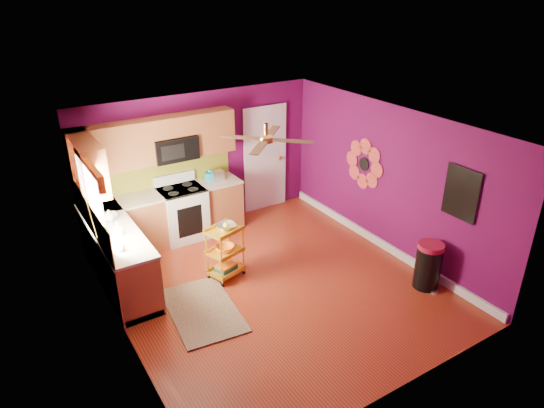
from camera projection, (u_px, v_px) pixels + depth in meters
ground at (274, 285)px, 7.44m from camera, size 5.00×5.00×0.00m
room_envelope at (275, 187)px, 6.75m from camera, size 4.54×5.04×2.52m
lower_cabinets at (146, 234)px, 8.00m from camera, size 2.81×2.31×0.94m
electric_range at (183, 212)px, 8.63m from camera, size 0.76×0.66×1.13m
upper_cabinetry at (136, 149)px, 7.74m from camera, size 2.80×2.30×1.26m
left_window at (91, 189)px, 6.44m from camera, size 0.08×1.35×1.08m
panel_door at (265, 160)px, 9.54m from camera, size 0.95×0.11×2.15m
right_wall_art at (405, 176)px, 7.63m from camera, size 0.04×2.74×1.04m
ceiling_fan at (266, 138)px, 6.61m from camera, size 1.01×1.01×0.26m
shag_rug at (203, 310)px, 6.87m from camera, size 1.04×1.54×0.02m
rolling_cart at (225, 250)px, 7.46m from camera, size 0.61×0.51×0.94m
trash_can at (428, 265)px, 7.26m from camera, size 0.50×0.50×0.74m
teal_kettle at (210, 176)px, 8.76m from camera, size 0.18×0.18×0.21m
toaster at (217, 175)px, 8.77m from camera, size 0.22×0.15×0.18m
soap_bottle_a at (118, 229)px, 6.88m from camera, size 0.09×0.10×0.21m
soap_bottle_b at (109, 216)px, 7.29m from camera, size 0.14×0.14×0.19m
counter_dish at (110, 216)px, 7.41m from camera, size 0.24×0.24×0.06m
counter_cup at (120, 248)px, 6.51m from camera, size 0.12×0.12×0.10m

